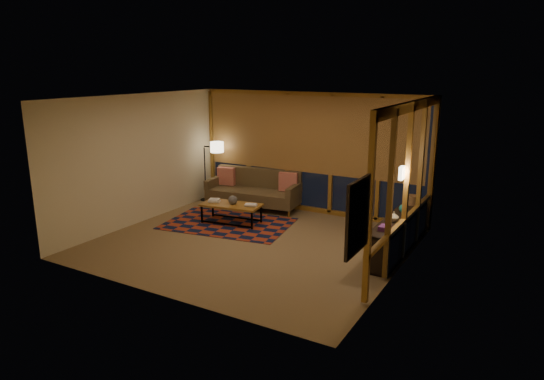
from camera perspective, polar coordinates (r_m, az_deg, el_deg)
The scene contains 21 objects.
floor at distance 9.21m, azimuth -2.38°, elevation -6.22°, with size 5.50×5.00×0.01m, color #8A704E.
ceiling at distance 8.65m, azimuth -2.56°, elevation 10.79°, with size 5.50×5.00×0.01m, color white.
walls at distance 8.83m, azimuth -2.47°, elevation 2.01°, with size 5.51×5.01×2.70m.
window_wall_back at distance 10.92m, azimuth 4.39°, elevation 4.36°, with size 5.30×0.16×2.60m, color olive, non-canonical shape.
window_wall_right at distance 8.33m, azimuth 15.61°, elevation 0.74°, with size 0.16×3.70×2.60m, color olive, non-canonical shape.
wall_art at distance 6.03m, azimuth 9.99°, elevation -3.08°, with size 0.06×0.74×0.94m, color red, non-canonical shape.
wall_sconce at distance 8.16m, azimuth 15.02°, elevation 1.95°, with size 0.12×0.18×0.22m, color #FFEDC4, non-canonical shape.
sofa at distance 11.32m, azimuth -2.17°, elevation 0.03°, with size 2.15×0.87×0.88m, color brown, non-canonical shape.
pillow_left at distance 11.75m, azimuth -5.40°, elevation 1.58°, with size 0.42×0.14×0.42m, color red, non-canonical shape.
pillow_right at distance 11.11m, azimuth 1.93°, elevation 0.91°, with size 0.43×0.14×0.43m, color red, non-canonical shape.
area_rug at distance 10.32m, azimuth -5.20°, elevation -3.95°, with size 2.58×1.72×0.01m, color #9B351B.
coffee_table at distance 10.30m, azimuth -4.79°, elevation -2.78°, with size 1.26×0.58×0.42m, color olive, non-canonical shape.
book_stack_a at distance 10.41m, azimuth -6.83°, elevation -1.24°, with size 0.24×0.19×0.07m, color white, non-canonical shape.
book_stack_b at distance 10.06m, azimuth -2.51°, elevation -1.75°, with size 0.27×0.21×0.05m, color white, non-canonical shape.
ceramic_pot at distance 10.20m, azimuth -4.64°, elevation -1.16°, with size 0.19×0.19×0.19m, color black.
floor_lamp at distance 12.03m, azimuth -7.89°, elevation 2.25°, with size 0.50×0.32×1.49m, color black, non-canonical shape.
bookshelf at distance 9.03m, azimuth 14.65°, elevation -4.94°, with size 0.40×2.59×0.65m, color black, non-canonical shape.
basket at distance 9.71m, azimuth 16.06°, elevation -1.12°, with size 0.24×0.24×0.18m, color #AA6A3D.
teal_bowl at distance 9.12m, azimuth 15.20°, elevation -2.12°, with size 0.16×0.16×0.16m, color #1E7E7E.
vase at distance 8.57m, azimuth 14.16°, elevation -3.05°, with size 0.17×0.17×0.18m, color tan.
shelf_book_stack at distance 8.12m, azimuth 13.14°, elevation -4.36°, with size 0.16×0.23×0.07m, color white, non-canonical shape.
Camera 1 is at (4.63, -7.28, 3.23)m, focal length 32.00 mm.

